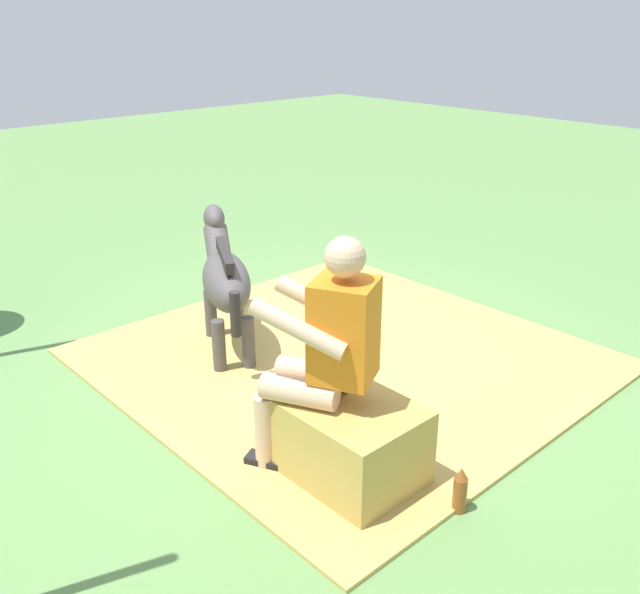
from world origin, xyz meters
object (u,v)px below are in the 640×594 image
at_px(pony_standing, 225,277).
at_px(soda_bottle, 460,490).
at_px(hay_bale, 349,441).
at_px(person_seated, 323,348).

distance_m(pony_standing, soda_bottle, 2.29).
bearing_deg(soda_bottle, pony_standing, -5.74).
xyz_separation_m(hay_bale, person_seated, (0.15, 0.05, 0.50)).
bearing_deg(person_seated, hay_bale, -161.38).
bearing_deg(hay_bale, pony_standing, -14.35).
xyz_separation_m(pony_standing, soda_bottle, (-2.24, 0.23, -0.43)).
height_order(hay_bale, pony_standing, pony_standing).
bearing_deg(pony_standing, person_seated, 162.58).
relative_size(person_seated, pony_standing, 1.08).
height_order(hay_bale, person_seated, person_seated).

